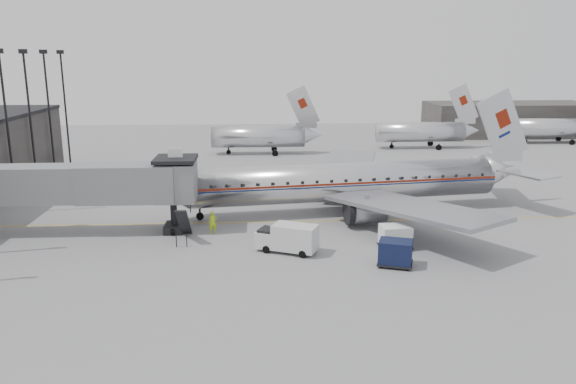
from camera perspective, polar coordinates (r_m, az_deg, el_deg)
name	(u,v)px	position (r m, az deg, el deg)	size (l,w,h in m)	color
ground	(286,243)	(44.87, -0.19, -5.24)	(160.00, 160.00, 0.00)	slate
hangar	(509,119)	(113.35, 21.57, 6.91)	(30.00, 12.00, 6.00)	#33302E
apron_line	(316,221)	(50.80, 2.83, -2.97)	(0.15, 60.00, 0.01)	gold
jet_bridge	(83,185)	(49.35, -20.14, 0.70)	(21.00, 6.20, 7.10)	slate
distant_aircraft_near	(259,136)	(85.21, -2.92, 5.71)	(16.39, 3.20, 10.26)	silver
distant_aircraft_mid	(421,131)	(93.01, 13.38, 6.03)	(16.39, 3.20, 10.26)	silver
distant_aircraft_far	(554,127)	(105.93, 25.37, 5.99)	(16.39, 3.20, 10.26)	silver
airliner	(352,182)	(53.55, 6.49, 1.04)	(36.48, 33.58, 11.58)	silver
service_van	(288,238)	(42.64, -0.05, -4.65)	(4.97, 3.53, 2.19)	#BABABC
baggage_cart_navy	(395,253)	(40.62, 10.86, -6.07)	(2.86, 2.50, 1.89)	black
baggage_cart_white	(395,236)	(44.18, 10.85, -4.46)	(2.52, 2.01, 1.86)	white
ramp_worker	(213,222)	(47.53, -7.64, -3.08)	(0.69, 0.45, 1.90)	#ADD118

